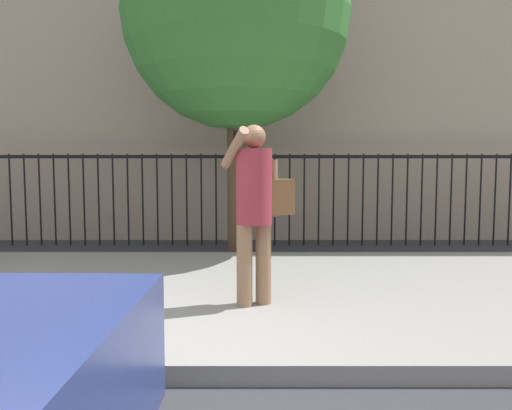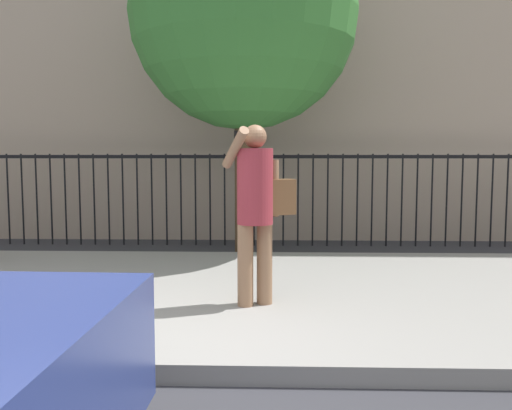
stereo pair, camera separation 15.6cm
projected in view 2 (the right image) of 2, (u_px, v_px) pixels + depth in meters
ground_plane at (94, 385)px, 3.80m from camera, size 60.00×60.00×0.00m
sidewalk at (160, 294)px, 5.98m from camera, size 28.00×4.40×0.15m
iron_fence at (203, 187)px, 9.58m from camera, size 12.03×0.04×1.60m
pedestrian_on_phone at (257, 201)px, 5.21m from camera, size 0.72×0.58×1.72m
street_tree_near at (244, 16)px, 8.19m from camera, size 3.40×3.40×5.35m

